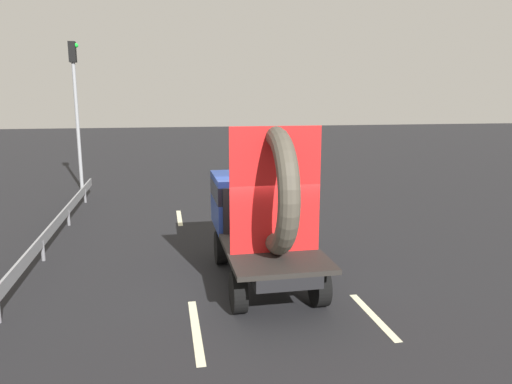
% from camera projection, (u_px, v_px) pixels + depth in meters
% --- Properties ---
extents(ground_plane, '(120.00, 120.00, 0.00)m').
position_uv_depth(ground_plane, '(258.00, 283.00, 11.20)').
color(ground_plane, black).
extents(flatbed_truck, '(2.02, 4.79, 3.71)m').
position_uv_depth(flatbed_truck, '(260.00, 208.00, 11.43)').
color(flatbed_truck, black).
rests_on(flatbed_truck, ground_plane).
extents(distant_sedan, '(1.72, 4.02, 1.31)m').
position_uv_depth(distant_sedan, '(265.00, 160.00, 27.60)').
color(distant_sedan, black).
rests_on(distant_sedan, ground_plane).
extents(traffic_light, '(0.42, 0.36, 6.70)m').
position_uv_depth(traffic_light, '(76.00, 96.00, 21.79)').
color(traffic_light, gray).
rests_on(traffic_light, ground_plane).
extents(guardrail, '(0.10, 14.55, 0.71)m').
position_uv_depth(guardrail, '(57.00, 224.00, 14.39)').
color(guardrail, gray).
rests_on(guardrail, ground_plane).
extents(lane_dash_left_near, '(0.16, 2.56, 0.01)m').
position_uv_depth(lane_dash_left_near, '(196.00, 330.00, 8.95)').
color(lane_dash_left_near, beige).
rests_on(lane_dash_left_near, ground_plane).
extents(lane_dash_left_far, '(0.16, 2.23, 0.01)m').
position_uv_depth(lane_dash_left_far, '(179.00, 218.00, 17.24)').
color(lane_dash_left_far, beige).
rests_on(lane_dash_left_far, ground_plane).
extents(lane_dash_right_near, '(0.16, 2.12, 0.01)m').
position_uv_depth(lane_dash_right_near, '(373.00, 316.00, 9.51)').
color(lane_dash_right_near, beige).
rests_on(lane_dash_right_near, ground_plane).
extents(lane_dash_right_far, '(0.16, 2.14, 0.01)m').
position_uv_depth(lane_dash_right_far, '(276.00, 215.00, 17.61)').
color(lane_dash_right_far, beige).
rests_on(lane_dash_right_far, ground_plane).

